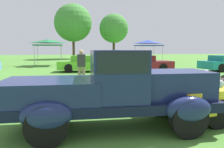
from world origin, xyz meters
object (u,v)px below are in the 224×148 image
feature_pickup_truck (113,89)px  spectator_by_row (145,63)px  show_car_lime (86,64)px  canopy_tent_center_field (48,42)px  canopy_tent_right_field (148,43)px  spectator_between_cars (81,65)px  show_car_burgundy (142,63)px

feature_pickup_truck → spectator_by_row: bearing=64.6°
show_car_lime → canopy_tent_center_field: bearing=115.9°
spectator_by_row → canopy_tent_right_field: canopy_tent_right_field is taller
show_car_lime → canopy_tent_right_field: (7.56, 6.56, 1.82)m
feature_pickup_truck → spectator_between_cars: (-0.27, 6.15, 0.05)m
show_car_lime → canopy_tent_right_field: bearing=40.9°
show_car_burgundy → canopy_tent_right_field: 8.15m
feature_pickup_truck → spectator_between_cars: feature_pickup_truck is taller
show_car_burgundy → spectator_by_row: bearing=-107.1°
feature_pickup_truck → spectator_by_row: feature_pickup_truck is taller
show_car_lime → canopy_tent_center_field: size_ratio=1.60×
show_car_lime → canopy_tent_center_field: canopy_tent_center_field is taller
spectator_by_row → canopy_tent_center_field: (-6.38, 11.16, 1.51)m
show_car_burgundy → spectator_by_row: (-1.15, -3.73, 0.31)m
show_car_lime → spectator_between_cars: size_ratio=2.64×
canopy_tent_center_field → canopy_tent_right_field: bearing=-1.1°
show_car_lime → spectator_by_row: spectator_by_row is taller
show_car_lime → spectator_by_row: (3.09, -4.38, 0.31)m
show_car_lime → spectator_by_row: 5.37m
feature_pickup_truck → canopy_tent_center_field: bearing=98.6°
canopy_tent_center_field → spectator_between_cars: bearing=-78.5°
feature_pickup_truck → show_car_burgundy: 12.16m
feature_pickup_truck → show_car_burgundy: size_ratio=0.99×
spectator_by_row → canopy_tent_right_field: bearing=67.8°
spectator_by_row → canopy_tent_center_field: 12.94m
show_car_burgundy → spectator_by_row: 3.92m
feature_pickup_truck → spectator_between_cars: 6.16m
spectator_between_cars → canopy_tent_center_field: bearing=101.5°
spectator_between_cars → canopy_tent_right_field: bearing=55.9°
show_car_lime → show_car_burgundy: (4.23, -0.65, 0.00)m
feature_pickup_truck → canopy_tent_right_field: canopy_tent_right_field is taller
show_car_lime → spectator_by_row: bearing=-54.9°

